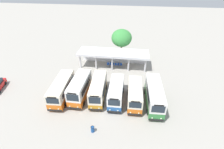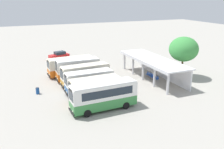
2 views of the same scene
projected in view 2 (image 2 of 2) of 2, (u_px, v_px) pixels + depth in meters
name	position (u px, v px, depth m)	size (l,w,h in m)	color
ground_plane	(71.00, 93.00, 35.29)	(180.00, 180.00, 0.00)	#A39E93
city_bus_nearest_orange	(71.00, 65.00, 42.62)	(2.78, 7.95, 3.14)	black
city_bus_second_in_row	(78.00, 69.00, 40.09)	(2.42, 6.98, 3.52)	black
city_bus_middle_cream	(85.00, 74.00, 37.63)	(2.61, 7.48, 3.27)	black
city_bus_fourth_amber	(89.00, 81.00, 34.90)	(2.37, 6.87, 3.13)	black
city_bus_fifth_blue	(95.00, 88.00, 32.22)	(2.42, 6.80, 3.09)	black
city_bus_far_end_green	(104.00, 95.00, 29.56)	(2.56, 8.17, 3.41)	black
parked_car_flank	(59.00, 55.00, 54.10)	(2.80, 4.58, 1.62)	black
terminal_canopy	(155.00, 63.00, 40.89)	(15.13, 4.60, 3.40)	silver
waiting_chair_end_by_column	(147.00, 74.00, 42.22)	(0.44, 0.44, 0.86)	slate
waiting_chair_second_from_end	(149.00, 75.00, 41.73)	(0.44, 0.44, 0.86)	slate
waiting_chair_middle_seat	(151.00, 76.00, 41.23)	(0.44, 0.44, 0.86)	slate
waiting_chair_fourth_seat	(153.00, 77.00, 40.68)	(0.44, 0.44, 0.86)	slate
waiting_chair_fifth_seat	(155.00, 78.00, 40.20)	(0.44, 0.44, 0.86)	slate
waiting_chair_far_end_seat	(157.00, 79.00, 39.71)	(0.44, 0.44, 0.86)	slate
roadside_tree_behind_canopy	(184.00, 49.00, 40.70)	(4.78, 4.78, 6.85)	brown
litter_bin_apron	(38.00, 91.00, 34.77)	(0.49, 0.49, 0.90)	#19478C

